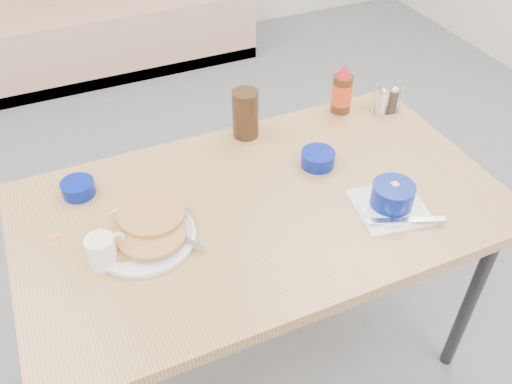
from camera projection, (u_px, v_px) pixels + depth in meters
name	position (u px, v px, depth m)	size (l,w,h in m)	color
booth_bench	(104.00, 14.00, 3.59)	(1.90, 0.56, 1.22)	tan
dining_table	(263.00, 219.00, 1.61)	(1.40, 0.80, 0.76)	tan
pancake_plate	(143.00, 232.00, 1.46)	(0.28, 0.28, 0.05)	white
coffee_mug	(103.00, 250.00, 1.38)	(0.11, 0.07, 0.08)	white
grits_setting	(392.00, 198.00, 1.54)	(0.23, 0.24, 0.08)	white
creamer_bowl	(78.00, 188.00, 1.59)	(0.10, 0.10, 0.04)	navy
butter_bowl	(318.00, 159.00, 1.70)	(0.11, 0.11, 0.05)	navy
amber_tumbler	(246.00, 114.00, 1.78)	(0.09, 0.09, 0.16)	#311F0F
condiment_caddy	(387.00, 102.00, 1.92)	(0.10, 0.07, 0.12)	silver
syrup_bottle	(342.00, 91.00, 1.90)	(0.07, 0.07, 0.18)	#47230F
sugar_wrapper	(54.00, 236.00, 1.47)	(0.04, 0.02, 0.00)	#D16945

